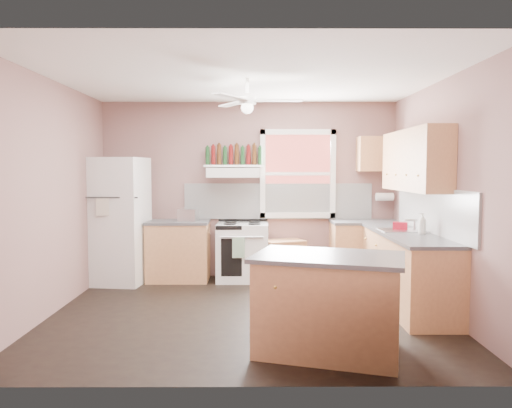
{
  "coord_description": "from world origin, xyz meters",
  "views": [
    {
      "loc": [
        0.08,
        -5.73,
        1.67
      ],
      "look_at": [
        0.1,
        0.3,
        1.25
      ],
      "focal_mm": 35.0,
      "sensor_mm": 36.0,
      "label": 1
    }
  ],
  "objects_px": {
    "refrigerator": "(118,221)",
    "cart": "(284,260)",
    "island": "(328,306)",
    "toaster": "(188,215)",
    "stove": "(243,252)"
  },
  "relations": [
    {
      "from": "refrigerator",
      "to": "island",
      "type": "height_order",
      "value": "refrigerator"
    },
    {
      "from": "cart",
      "to": "island",
      "type": "bearing_deg",
      "value": -108.38
    },
    {
      "from": "island",
      "to": "cart",
      "type": "bearing_deg",
      "value": 110.93
    },
    {
      "from": "refrigerator",
      "to": "toaster",
      "type": "xyz_separation_m",
      "value": [
        1.02,
        0.09,
        0.07
      ]
    },
    {
      "from": "toaster",
      "to": "stove",
      "type": "bearing_deg",
      "value": 20.18
    },
    {
      "from": "refrigerator",
      "to": "stove",
      "type": "bearing_deg",
      "value": 11.9
    },
    {
      "from": "stove",
      "to": "island",
      "type": "relative_size",
      "value": 0.69
    },
    {
      "from": "toaster",
      "to": "stove",
      "type": "xyz_separation_m",
      "value": [
        0.8,
        0.07,
        -0.56
      ]
    },
    {
      "from": "refrigerator",
      "to": "cart",
      "type": "xyz_separation_m",
      "value": [
        2.45,
        0.21,
        -0.63
      ]
    },
    {
      "from": "toaster",
      "to": "cart",
      "type": "height_order",
      "value": "toaster"
    },
    {
      "from": "refrigerator",
      "to": "toaster",
      "type": "relative_size",
      "value": 6.57
    },
    {
      "from": "refrigerator",
      "to": "cart",
      "type": "relative_size",
      "value": 3.17
    },
    {
      "from": "stove",
      "to": "island",
      "type": "distance_m",
      "value": 3.09
    },
    {
      "from": "toaster",
      "to": "cart",
      "type": "relative_size",
      "value": 0.48
    },
    {
      "from": "toaster",
      "to": "island",
      "type": "distance_m",
      "value": 3.39
    }
  ]
}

